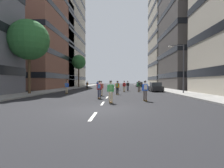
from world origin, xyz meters
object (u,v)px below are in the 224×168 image
Objects in this scene: skater_0 at (140,85)px; skater_3 at (118,85)px; street_tree_near at (79,62)px; skater_10 at (117,87)px; parked_car_near at (155,87)px; parked_car_mid at (139,85)px; skater_11 at (145,89)px; skater_4 at (99,88)px; skater_5 at (111,90)px; streetlamp_right at (181,63)px; street_tree_mid at (29,40)px; skater_8 at (67,86)px; skater_12 at (139,86)px; skater_1 at (128,85)px; skater_6 at (87,84)px; skater_9 at (101,87)px; skater_2 at (97,84)px; skater_7 at (124,86)px.

skater_0 is 4.09m from skater_3.
skater_10 is at bearing -67.50° from street_tree_near.
parked_car_near is 27.92m from street_tree_near.
parked_car_mid is 2.47× the size of skater_0.
skater_11 is at bearing -104.92° from parked_car_near.
street_tree_near is (-17.60, -2.43, 6.49)m from parked_car_mid.
skater_5 is (1.30, -3.51, 0.00)m from skater_4.
streetlamp_right is at bearing 9.06° from skater_10.
street_tree_mid is 7.59m from skater_8.
skater_12 is at bearing -163.63° from parked_car_near.
street_tree_near is at bearing 90.00° from street_tree_mid.
skater_1 is 1.00× the size of skater_6.
skater_8 is at bearing 147.14° from skater_9.
skater_8 is at bearing -157.86° from parked_car_near.
skater_0 is 1.00× the size of skater_11.
skater_2 is (-9.41, 11.63, 0.00)m from skater_0.
parked_car_near is 2.47× the size of skater_6.
street_tree_near is (-17.60, 20.67, 6.49)m from parked_car_near.
skater_6 is (-13.66, -10.79, 0.32)m from parked_car_mid.
skater_11 is at bearing -26.96° from street_tree_mid.
skater_7 is at bearing 28.84° from skater_8.
skater_3 is (-6.23, -19.10, 0.32)m from parked_car_mid.
skater_2 is (6.03, -5.41, -6.18)m from street_tree_near.
skater_2 and skater_4 have the same top height.
skater_9 is (5.14, -3.32, 0.00)m from skater_8.
skater_0 is (15.45, -17.04, -6.18)m from street_tree_near.
skater_8 is at bearing 122.75° from skater_5.
skater_0 is at bearing -5.23° from skater_3.
skater_9 is at bearing -32.86° from skater_8.
skater_7 is 1.00× the size of skater_11.
parked_car_mid is 2.47× the size of skater_11.
skater_6 is 1.00× the size of skater_11.
skater_9 is 2.76m from skater_10.
skater_12 is at bearing 85.94° from skater_11.
parked_car_near is 2.47× the size of skater_5.
skater_6 reaches higher than parked_car_mid.
skater_8 is at bearing 169.52° from skater_10.
skater_0 is at bearing 42.52° from skater_1.
skater_6 and skater_12 have the same top height.
skater_4 is at bearing -104.36° from skater_1.
parked_car_near is 2.47× the size of skater_8.
skater_10 is at bearing -111.67° from skater_0.
skater_3 is at bearing 89.86° from skater_10.
skater_12 is at bearing 23.63° from skater_8.
skater_11 is at bearing -51.56° from skater_9.
skater_2 is at bearing 98.97° from skater_5.
street_tree_mid is at bearing -145.01° from skater_0.
parked_car_mid is 0.47× the size of street_tree_mid.
skater_12 is (3.40, -4.83, 0.00)m from skater_3.
skater_0 is 13.73m from skater_9.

